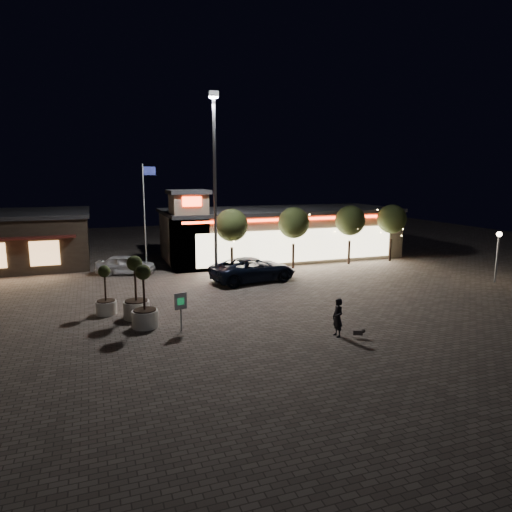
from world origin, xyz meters
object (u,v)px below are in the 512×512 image
object	(u,v)px
planter_left	(106,299)
planter_mid	(145,308)
pedestrian	(338,318)
pickup_truck	(253,269)
white_sedan	(126,265)
valet_sign	(181,304)

from	to	relation	value
planter_left	planter_mid	distance (m)	3.25
pedestrian	planter_mid	xyz separation A→B (m)	(-8.06, 4.25, 0.07)
pickup_truck	white_sedan	size ratio (longest dim) A/B	1.42
planter_left	pedestrian	bearing A→B (deg)	-35.81
pedestrian	pickup_truck	bearing A→B (deg)	176.98
white_sedan	planter_left	bearing A→B (deg)	-174.30
white_sedan	valet_sign	world-z (taller)	valet_sign
planter_mid	valet_sign	size ratio (longest dim) A/B	1.67
pedestrian	planter_mid	bearing A→B (deg)	-120.58
pedestrian	planter_mid	world-z (taller)	planter_mid
pickup_truck	valet_sign	size ratio (longest dim) A/B	3.27
white_sedan	planter_left	xyz separation A→B (m)	(-1.71, -9.77, 0.09)
pickup_truck	pedestrian	world-z (taller)	pedestrian
pickup_truck	pedestrian	xyz separation A→B (m)	(-0.04, -11.53, 0.05)
pickup_truck	planter_left	xyz separation A→B (m)	(-9.79, -4.50, -0.02)
pedestrian	planter_mid	size ratio (longest dim) A/B	0.57
pedestrian	valet_sign	size ratio (longest dim) A/B	0.96
pickup_truck	planter_mid	world-z (taller)	planter_mid
planter_left	valet_sign	bearing A→B (deg)	-50.53
pickup_truck	planter_left	distance (m)	10.77
valet_sign	planter_mid	bearing A→B (deg)	143.77
pickup_truck	white_sedan	bearing A→B (deg)	48.27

